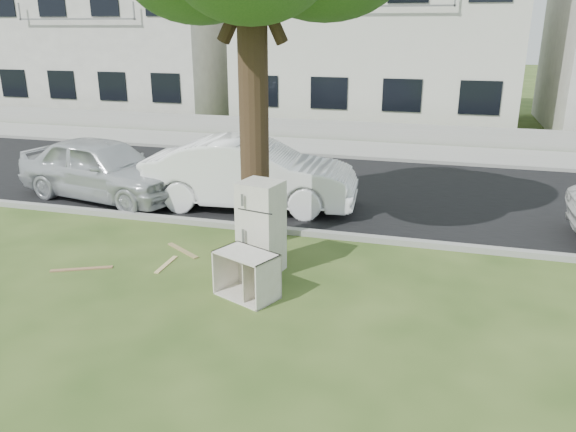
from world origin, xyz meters
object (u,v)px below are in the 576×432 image
(fridge, at_px, (261,227))
(car_left, at_px, (103,168))
(cabinet, at_px, (247,275))
(car_center, at_px, (251,174))

(fridge, xyz_separation_m, car_left, (-5.07, 3.10, -0.05))
(car_left, bearing_deg, fridge, -110.00)
(cabinet, xyz_separation_m, car_center, (-1.45, 4.38, 0.44))
(fridge, distance_m, car_center, 3.66)
(car_center, bearing_deg, car_left, 89.22)
(fridge, bearing_deg, car_left, 161.39)
(cabinet, distance_m, car_left, 6.59)
(cabinet, height_order, car_left, car_left)
(fridge, relative_size, car_left, 0.36)
(cabinet, bearing_deg, fridge, 118.77)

